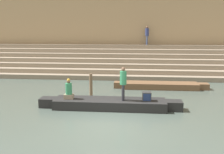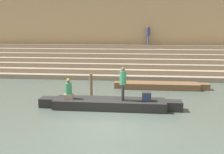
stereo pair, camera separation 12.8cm
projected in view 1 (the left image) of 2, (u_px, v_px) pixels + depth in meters
name	position (u px, v px, depth m)	size (l,w,h in m)	color
ground_plane	(108.00, 123.00, 10.94)	(120.00, 120.00, 0.00)	#47544C
ghat_steps	(123.00, 63.00, 23.00)	(36.00, 5.38, 2.41)	gray
back_wall	(125.00, 21.00, 24.78)	(34.20, 1.28, 9.22)	tan
rowboat_main	(110.00, 103.00, 12.96)	(7.04, 1.39, 0.45)	black
person_standing	(123.00, 81.00, 12.59)	(0.32, 0.32, 1.63)	#28282D
person_rowing	(69.00, 91.00, 12.98)	(0.45, 0.35, 1.02)	gray
tv_set	(147.00, 96.00, 12.63)	(0.43, 0.41, 0.43)	#2D2D2D
moored_boat_shore	(161.00, 85.00, 17.24)	(6.14, 1.18, 0.39)	brown
mooring_post	(91.00, 86.00, 14.91)	(0.18, 0.18, 1.38)	brown
person_on_steps	(147.00, 34.00, 23.85)	(0.33, 0.33, 1.70)	#3D4C75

